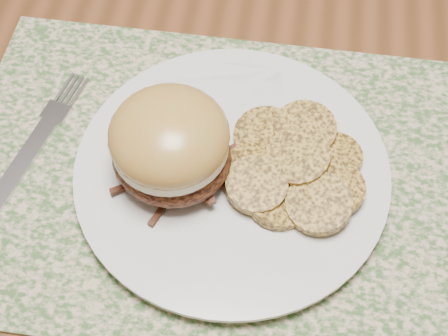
# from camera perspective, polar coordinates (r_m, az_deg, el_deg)

# --- Properties ---
(dining_table) EXTENTS (1.50, 0.90, 0.75)m
(dining_table) POSITION_cam_1_polar(r_m,az_deg,el_deg) (0.63, 0.90, -4.00)
(dining_table) COLOR brown
(dining_table) RESTS_ON ground
(placemat) EXTENTS (0.45, 0.33, 0.00)m
(placemat) POSITION_cam_1_polar(r_m,az_deg,el_deg) (0.56, -1.75, -0.53)
(placemat) COLOR #3C5E30
(placemat) RESTS_ON dining_table
(dinner_plate) EXTENTS (0.26, 0.26, 0.02)m
(dinner_plate) POSITION_cam_1_polar(r_m,az_deg,el_deg) (0.55, 0.73, -0.32)
(dinner_plate) COLOR silver
(dinner_plate) RESTS_ON placemat
(pork_sandwich) EXTENTS (0.13, 0.13, 0.08)m
(pork_sandwich) POSITION_cam_1_polar(r_m,az_deg,el_deg) (0.51, -4.95, 2.19)
(pork_sandwich) COLOR black
(pork_sandwich) RESTS_ON dinner_plate
(roasted_potatoes) EXTENTS (0.13, 0.15, 0.03)m
(roasted_potatoes) POSITION_cam_1_polar(r_m,az_deg,el_deg) (0.54, 6.34, 0.11)
(roasted_potatoes) COLOR #AE8633
(roasted_potatoes) RESTS_ON dinner_plate
(fork) EXTENTS (0.06, 0.20, 0.00)m
(fork) POSITION_cam_1_polar(r_m,az_deg,el_deg) (0.59, -17.45, 1.21)
(fork) COLOR #B1B1B8
(fork) RESTS_ON placemat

